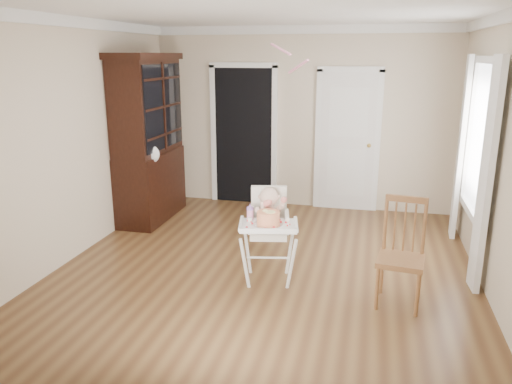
% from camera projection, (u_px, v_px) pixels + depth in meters
% --- Properties ---
extents(floor, '(5.00, 5.00, 0.00)m').
position_uv_depth(floor, '(266.00, 268.00, 5.54)').
color(floor, '#50321B').
rests_on(floor, ground).
extents(ceiling, '(5.00, 5.00, 0.00)m').
position_uv_depth(ceiling, '(267.00, 11.00, 4.82)').
color(ceiling, white).
rests_on(ceiling, wall_back).
extents(wall_back, '(4.50, 0.00, 4.50)m').
position_uv_depth(wall_back, '(301.00, 119.00, 7.52)').
color(wall_back, beige).
rests_on(wall_back, floor).
extents(wall_left, '(0.00, 5.00, 5.00)m').
position_uv_depth(wall_left, '(74.00, 140.00, 5.68)').
color(wall_left, beige).
rests_on(wall_left, floor).
extents(wall_right, '(0.00, 5.00, 5.00)m').
position_uv_depth(wall_right, '(501.00, 159.00, 4.68)').
color(wall_right, beige).
rests_on(wall_right, floor).
extents(crown_molding, '(4.50, 5.00, 0.12)m').
position_uv_depth(crown_molding, '(267.00, 17.00, 4.84)').
color(crown_molding, white).
rests_on(crown_molding, ceiling).
extents(doorway, '(1.06, 0.05, 2.22)m').
position_uv_depth(doorway, '(244.00, 133.00, 7.77)').
color(doorway, black).
rests_on(doorway, wall_back).
extents(closet_door, '(0.96, 0.09, 2.13)m').
position_uv_depth(closet_door, '(347.00, 143.00, 7.43)').
color(closet_door, white).
rests_on(closet_door, wall_back).
extents(window_right, '(0.13, 1.84, 2.30)m').
position_uv_depth(window_right, '(476.00, 150.00, 5.46)').
color(window_right, white).
rests_on(window_right, wall_right).
extents(high_chair, '(0.69, 0.80, 1.00)m').
position_uv_depth(high_chair, '(269.00, 224.00, 5.09)').
color(high_chair, white).
rests_on(high_chair, floor).
extents(baby, '(0.32, 0.24, 0.45)m').
position_uv_depth(baby, '(269.00, 210.00, 5.07)').
color(baby, beige).
rests_on(baby, high_chair).
extents(cake, '(0.29, 0.29, 0.14)m').
position_uv_depth(cake, '(268.00, 218.00, 4.83)').
color(cake, silver).
rests_on(cake, high_chair).
extents(sippy_cup, '(0.07, 0.07, 0.17)m').
position_uv_depth(sippy_cup, '(250.00, 213.00, 4.97)').
color(sippy_cup, pink).
rests_on(sippy_cup, high_chair).
extents(china_cabinet, '(0.61, 1.37, 2.32)m').
position_uv_depth(china_cabinet, '(149.00, 139.00, 6.97)').
color(china_cabinet, black).
rests_on(china_cabinet, floor).
extents(dining_chair, '(0.47, 0.47, 1.02)m').
position_uv_depth(dining_chair, '(401.00, 256.00, 4.65)').
color(dining_chair, brown).
rests_on(dining_chair, floor).
extents(streamer, '(0.33, 0.40, 0.15)m').
position_uv_depth(streamer, '(281.00, 49.00, 6.06)').
color(streamer, pink).
rests_on(streamer, ceiling).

